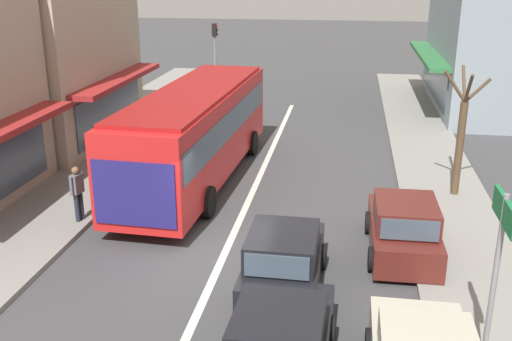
{
  "coord_description": "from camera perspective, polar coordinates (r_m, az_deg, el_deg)",
  "views": [
    {
      "loc": [
        3.01,
        -13.36,
        7.16
      ],
      "look_at": [
        0.31,
        3.67,
        1.2
      ],
      "focal_mm": 42.0,
      "sensor_mm": 36.0,
      "label": 1
    }
  ],
  "objects": [
    {
      "name": "shopfront_mid_block",
      "position": [
        26.77,
        -21.02,
        11.16
      ],
      "size": [
        7.89,
        8.17,
        8.11
      ],
      "color": "#B2A38E",
      "rests_on": "ground"
    },
    {
      "name": "street_tree_right",
      "position": [
        19.89,
        18.9,
        2.95
      ],
      "size": [
        1.42,
        1.73,
        4.15
      ],
      "color": "brown",
      "rests_on": "ground"
    },
    {
      "name": "sidewalk_left",
      "position": [
        22.83,
        -16.96,
        0.12
      ],
      "size": [
        5.2,
        44.0,
        0.14
      ],
      "primitive_type": "cube",
      "color": "gray",
      "rests_on": "ground"
    },
    {
      "name": "kerb_right",
      "position": [
        20.87,
        17.23,
        -1.72
      ],
      "size": [
        2.8,
        44.0,
        0.12
      ],
      "primitive_type": "cube",
      "color": "gray",
      "rests_on": "ground"
    },
    {
      "name": "city_bus",
      "position": [
        20.43,
        -5.74,
        3.99
      ],
      "size": [
        3.1,
        10.96,
        3.23
      ],
      "color": "red",
      "rests_on": "ground"
    },
    {
      "name": "traffic_light_downstreet",
      "position": [
        32.87,
        -3.93,
        11.49
      ],
      "size": [
        0.33,
        0.24,
        4.2
      ],
      "color": "gray",
      "rests_on": "ground"
    },
    {
      "name": "hatchback_adjacent_lane_trail",
      "position": [
        13.85,
        2.62,
        -8.71
      ],
      "size": [
        1.85,
        3.72,
        1.54
      ],
      "color": "black",
      "rests_on": "ground"
    },
    {
      "name": "lane_centre_line",
      "position": [
        19.02,
        -0.78,
        -3.04
      ],
      "size": [
        0.2,
        28.0,
        0.01
      ],
      "primitive_type": "cube",
      "color": "silver",
      "rests_on": "ground"
    },
    {
      "name": "parked_hatchback_kerb_second",
      "position": [
        15.92,
        13.88,
        -5.43
      ],
      "size": [
        1.86,
        3.73,
        1.54
      ],
      "color": "#561E19",
      "rests_on": "ground"
    },
    {
      "name": "pedestrian_browsing_midblock",
      "position": [
        17.79,
        -16.65,
        -1.8
      ],
      "size": [
        0.3,
        0.56,
        1.63
      ],
      "color": "#232838",
      "rests_on": "sidewalk_left"
    },
    {
      "name": "pedestrian_with_handbag_near",
      "position": [
        23.58,
        -9.81,
        3.81
      ],
      "size": [
        0.32,
        0.65,
        1.63
      ],
      "color": "#333338",
      "rests_on": "sidewalk_left"
    },
    {
      "name": "ground_plane",
      "position": [
        15.46,
        -3.32,
        -8.56
      ],
      "size": [
        140.0,
        140.0,
        0.0
      ],
      "primitive_type": "plane",
      "color": "#3F3F42"
    },
    {
      "name": "directional_road_sign",
      "position": [
        10.94,
        22.2,
        -6.63
      ],
      "size": [
        0.1,
        1.4,
        3.6
      ],
      "color": "gray",
      "rests_on": "ground"
    }
  ]
}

